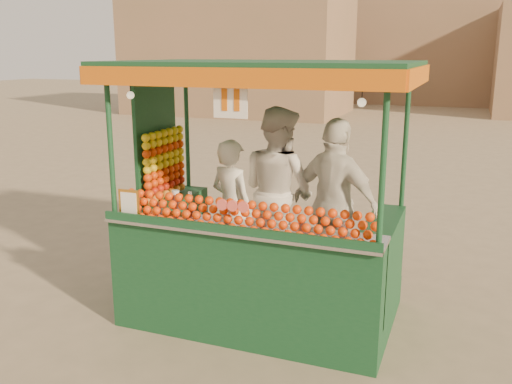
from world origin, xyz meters
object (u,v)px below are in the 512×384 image
at_px(vendor_left, 232,209).
at_px(vendor_middle, 278,191).
at_px(vendor_right, 335,204).
at_px(juice_cart, 253,240).

distance_m(vendor_left, vendor_middle, 0.58).
height_order(vendor_left, vendor_middle, vendor_middle).
relative_size(vendor_middle, vendor_right, 1.04).
bearing_deg(juice_cart, vendor_left, 138.67).
relative_size(vendor_left, vendor_middle, 0.82).
height_order(vendor_middle, vendor_right, vendor_middle).
bearing_deg(vendor_right, vendor_left, 28.72).
relative_size(juice_cart, vendor_middle, 1.56).
relative_size(vendor_left, vendor_right, 0.86).
distance_m(juice_cart, vendor_left, 0.57).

